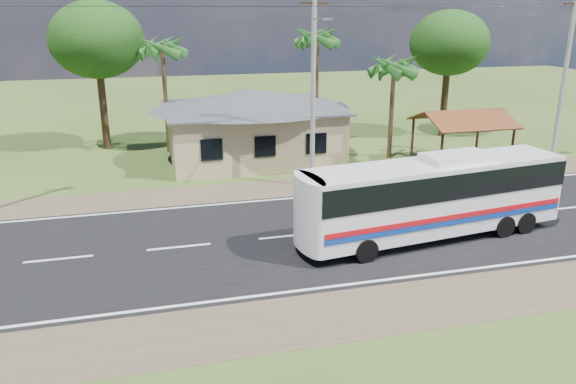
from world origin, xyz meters
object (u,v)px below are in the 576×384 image
object	(u,v)px
waiting_shed	(463,120)
person	(476,171)
coach_bus	(435,192)
motorcycle	(358,173)

from	to	relation	value
waiting_shed	person	size ratio (longest dim) A/B	3.48
coach_bus	person	world-z (taller)	coach_bus
waiting_shed	motorcycle	distance (m)	7.93
waiting_shed	coach_bus	distance (m)	12.42
motorcycle	waiting_shed	bearing A→B (deg)	-72.59
coach_bus	motorcycle	size ratio (longest dim) A/B	6.50
waiting_shed	motorcycle	xyz separation A→B (m)	(-7.36, -1.91, -2.27)
waiting_shed	coach_bus	size ratio (longest dim) A/B	0.45
waiting_shed	coach_bus	world-z (taller)	coach_bus
waiting_shed	coach_bus	xyz separation A→B (m)	(-7.24, -10.06, -0.73)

